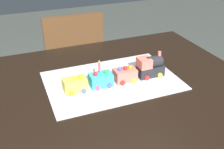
{
  "coord_description": "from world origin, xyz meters",
  "views": [
    {
      "loc": [
        0.34,
        0.99,
        1.38
      ],
      "look_at": [
        -0.07,
        -0.03,
        0.77
      ],
      "focal_mm": 43.84,
      "sensor_mm": 36.0,
      "label": 1
    }
  ],
  "objects_px": {
    "chair": "(73,61)",
    "cake_locomotive": "(150,66)",
    "birthday_candle": "(99,66)",
    "cake_car_flatbed_turquoise": "(101,80)",
    "dining_table": "(101,106)",
    "cake_car_caboose_coral": "(125,75)",
    "cake_car_tanker_lemon": "(75,85)"
  },
  "relations": [
    {
      "from": "chair",
      "to": "birthday_candle",
      "type": "height_order",
      "value": "birthday_candle"
    },
    {
      "from": "cake_locomotive",
      "to": "birthday_candle",
      "type": "distance_m",
      "value": 0.26
    },
    {
      "from": "cake_car_caboose_coral",
      "to": "cake_car_flatbed_turquoise",
      "type": "distance_m",
      "value": 0.12
    },
    {
      "from": "cake_locomotive",
      "to": "cake_car_flatbed_turquoise",
      "type": "xyz_separation_m",
      "value": [
        0.25,
        -0.0,
        -0.02
      ]
    },
    {
      "from": "chair",
      "to": "cake_car_tanker_lemon",
      "type": "height_order",
      "value": "chair"
    },
    {
      "from": "cake_locomotive",
      "to": "cake_car_tanker_lemon",
      "type": "xyz_separation_m",
      "value": [
        0.36,
        -0.0,
        -0.02
      ]
    },
    {
      "from": "dining_table",
      "to": "cake_locomotive",
      "type": "distance_m",
      "value": 0.3
    },
    {
      "from": "cake_locomotive",
      "to": "cake_car_tanker_lemon",
      "type": "distance_m",
      "value": 0.36
    },
    {
      "from": "cake_locomotive",
      "to": "cake_car_caboose_coral",
      "type": "bearing_deg",
      "value": -0.0
    },
    {
      "from": "dining_table",
      "to": "cake_car_flatbed_turquoise",
      "type": "distance_m",
      "value": 0.14
    },
    {
      "from": "cake_car_flatbed_turquoise",
      "to": "chair",
      "type": "bearing_deg",
      "value": -94.72
    },
    {
      "from": "dining_table",
      "to": "cake_car_flatbed_turquoise",
      "type": "relative_size",
      "value": 14.0
    },
    {
      "from": "chair",
      "to": "birthday_candle",
      "type": "relative_size",
      "value": 15.33
    },
    {
      "from": "cake_locomotive",
      "to": "cake_car_caboose_coral",
      "type": "relative_size",
      "value": 1.4
    },
    {
      "from": "dining_table",
      "to": "chair",
      "type": "bearing_deg",
      "value": -95.06
    },
    {
      "from": "chair",
      "to": "cake_car_tanker_lemon",
      "type": "relative_size",
      "value": 8.6
    },
    {
      "from": "birthday_candle",
      "to": "cake_locomotive",
      "type": "bearing_deg",
      "value": 180.0
    },
    {
      "from": "chair",
      "to": "cake_car_flatbed_turquoise",
      "type": "relative_size",
      "value": 8.6
    },
    {
      "from": "chair",
      "to": "dining_table",
      "type": "bearing_deg",
      "value": 88.02
    },
    {
      "from": "cake_locomotive",
      "to": "dining_table",
      "type": "bearing_deg",
      "value": 1.83
    },
    {
      "from": "chair",
      "to": "cake_locomotive",
      "type": "bearing_deg",
      "value": 105.31
    },
    {
      "from": "cake_car_caboose_coral",
      "to": "birthday_candle",
      "type": "bearing_deg",
      "value": 0.0
    },
    {
      "from": "chair",
      "to": "cake_car_caboose_coral",
      "type": "bearing_deg",
      "value": 96.54
    },
    {
      "from": "dining_table",
      "to": "birthday_candle",
      "type": "xyz_separation_m",
      "value": [
        -0.0,
        -0.01,
        0.21
      ]
    },
    {
      "from": "cake_car_tanker_lemon",
      "to": "dining_table",
      "type": "bearing_deg",
      "value": 175.88
    },
    {
      "from": "dining_table",
      "to": "cake_car_tanker_lemon",
      "type": "distance_m",
      "value": 0.18
    },
    {
      "from": "cake_car_tanker_lemon",
      "to": "birthday_candle",
      "type": "distance_m",
      "value": 0.13
    },
    {
      "from": "chair",
      "to": "birthday_candle",
      "type": "xyz_separation_m",
      "value": [
        0.07,
        0.82,
        0.37
      ]
    },
    {
      "from": "cake_car_flatbed_turquoise",
      "to": "birthday_candle",
      "type": "xyz_separation_m",
      "value": [
        0.01,
        0.0,
        0.07
      ]
    },
    {
      "from": "chair",
      "to": "cake_car_caboose_coral",
      "type": "xyz_separation_m",
      "value": [
        -0.05,
        0.82,
        0.3
      ]
    },
    {
      "from": "dining_table",
      "to": "cake_locomotive",
      "type": "relative_size",
      "value": 10.0
    },
    {
      "from": "dining_table",
      "to": "cake_car_flatbed_turquoise",
      "type": "xyz_separation_m",
      "value": [
        -0.01,
        -0.01,
        0.14
      ]
    }
  ]
}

